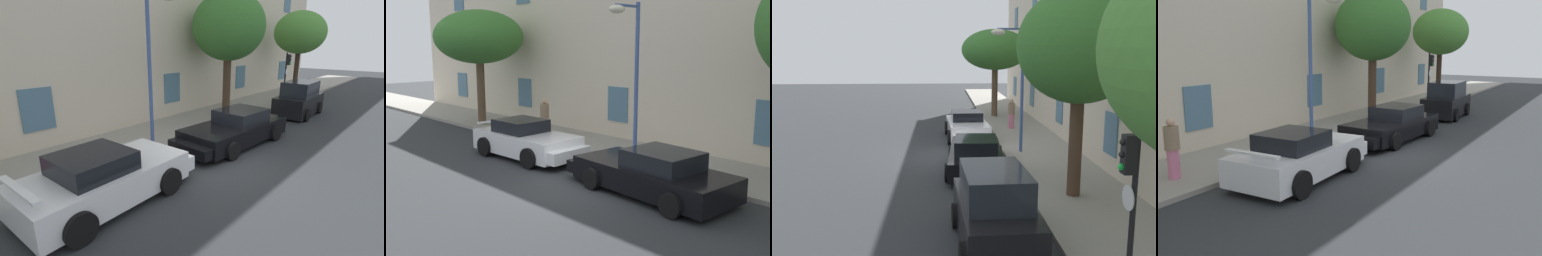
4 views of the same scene
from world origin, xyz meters
The scene contains 9 objects.
ground_plane centered at (0.00, 0.00, 0.00)m, with size 80.00×80.00×0.00m, color #2B2D30.
sidewalk centered at (0.00, 3.88, 0.07)m, with size 60.00×3.30×0.14m, color gray.
sportscar_red_lead centered at (-3.55, 0.87, 0.63)m, with size 4.58×2.29×1.39m.
sportscar_yellow_flank centered at (1.95, 0.84, 0.58)m, with size 5.16×2.38×1.32m.
hatchback_parked centered at (8.43, 0.76, 0.84)m, with size 3.79×1.94×1.84m.
tree_near_kerb centered at (13.37, 3.01, 4.51)m, with size 3.49×3.49×5.82m.
tree_midblock centered at (5.44, 3.56, 4.60)m, with size 3.65×3.65×6.17m.
traffic_light centered at (11.04, 2.71, 2.27)m, with size 0.44×0.36×3.12m.
street_lamp centered at (-0.29, 2.56, 3.87)m, with size 0.44×1.42×5.37m.
Camera 1 is at (-7.08, -4.90, 3.82)m, focal length 26.61 mm.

